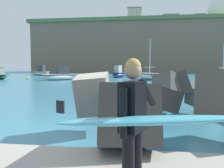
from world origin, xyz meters
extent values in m
plane|color=teal|center=(0.00, 0.00, 0.00)|extent=(400.00, 400.00, 0.00)
cube|color=#4C4944|center=(3.76, -0.22, 1.26)|extent=(1.59, 1.66, 1.22)
cube|color=#605B56|center=(2.88, 4.42, 0.88)|extent=(1.19, 1.26, 1.18)
cube|color=#3D3A38|center=(3.07, 3.20, 1.20)|extent=(1.19, 1.15, 1.23)
cube|color=#605B56|center=(3.91, 3.08, 0.82)|extent=(1.02, 1.21, 1.10)
cube|color=#3D3A38|center=(1.31, -1.50, 0.83)|extent=(1.48, 1.99, 1.61)
cube|color=#4C4944|center=(2.65, 2.85, 1.22)|extent=(1.19, 1.37, 1.19)
cube|color=slate|center=(0.27, 0.09, 1.13)|extent=(1.04, 1.04, 1.31)
cube|color=#3D3A38|center=(2.42, 1.12, 0.90)|extent=(1.08, 1.08, 0.92)
cylinder|color=black|center=(1.58, -3.47, 0.69)|extent=(0.15, 0.15, 0.90)
cube|color=black|center=(1.54, -3.58, 1.44)|extent=(0.34, 0.43, 0.60)
sphere|color=#A87A5B|center=(1.54, -3.58, 1.87)|extent=(0.21, 0.21, 0.21)
sphere|color=tan|center=(1.54, -3.58, 1.92)|extent=(0.19, 0.19, 0.19)
cylinder|color=black|center=(1.72, -3.25, 1.56)|extent=(0.28, 0.52, 0.41)
cylinder|color=black|center=(1.45, -3.81, 1.40)|extent=(0.09, 0.09, 0.56)
ellipsoid|color=#4CB2CC|center=(1.51, -3.92, 1.34)|extent=(2.08, 1.09, 0.37)
cube|color=black|center=(0.63, -3.57, 1.41)|extent=(0.12, 0.06, 0.16)
ellipsoid|color=#EAC64C|center=(14.46, 31.18, 0.44)|extent=(2.71, 4.48, 0.89)
cube|color=#AF9539|center=(14.46, 31.18, 0.85)|extent=(2.49, 4.12, 0.10)
cylinder|color=silver|center=(14.52, 30.88, 3.18)|extent=(0.12, 0.12, 4.60)
cylinder|color=silver|center=(14.52, 30.88, 1.79)|extent=(0.55, 2.48, 0.08)
ellipsoid|color=beige|center=(-21.70, 43.69, 0.49)|extent=(4.69, 2.27, 0.98)
cube|color=#9C9991|center=(-21.70, 43.69, 0.94)|extent=(4.31, 2.08, 0.10)
cube|color=#33383D|center=(-21.36, 43.66, 1.66)|extent=(1.46, 1.21, 1.36)
cube|color=#334C5B|center=(-21.36, 43.66, 2.40)|extent=(1.32, 1.09, 0.12)
ellipsoid|color=navy|center=(-2.37, 35.95, 0.45)|extent=(3.19, 4.43, 0.90)
cube|color=navy|center=(-2.37, 35.95, 0.86)|extent=(2.93, 4.08, 0.10)
cube|color=#B7B2A8|center=(-2.51, 35.67, 1.58)|extent=(1.37, 1.53, 1.37)
cube|color=#334C5B|center=(-2.51, 35.67, 2.33)|extent=(1.24, 1.38, 0.12)
ellipsoid|color=white|center=(-10.27, 26.02, 0.45)|extent=(5.38, 5.01, 0.90)
cube|color=#ACACAC|center=(-10.27, 26.02, 0.86)|extent=(4.95, 4.61, 0.10)
cube|color=#33383D|center=(-9.95, 26.31, 1.40)|extent=(1.93, 1.86, 1.01)
cube|color=#334C5B|center=(-9.95, 26.31, 1.97)|extent=(1.74, 1.68, 0.12)
ellipsoid|color=white|center=(2.83, 28.33, 0.52)|extent=(3.92, 5.13, 1.04)
cube|color=#ACACAC|center=(2.83, 28.33, 1.00)|extent=(3.61, 4.72, 0.10)
cylinder|color=silver|center=(3.02, 28.01, 3.57)|extent=(0.12, 0.12, 5.05)
cylinder|color=silver|center=(3.02, 28.01, 1.94)|extent=(1.56, 2.62, 0.08)
sphere|color=yellow|center=(-16.55, 27.97, 0.22)|extent=(0.44, 0.44, 0.44)
cube|color=#756651|center=(17.86, 89.46, 8.69)|extent=(108.97, 41.92, 17.39)
cube|color=#567547|center=(17.86, 89.46, 17.99)|extent=(111.15, 42.76, 1.20)
cylinder|color=silver|center=(33.34, 93.15, 20.32)|extent=(4.97, 4.97, 3.47)
sphere|color=white|center=(33.34, 93.15, 26.36)|extent=(8.60, 8.60, 8.60)
cube|color=#B2ADA3|center=(-3.05, 97.51, 20.68)|extent=(5.46, 4.27, 4.18)
cube|color=#66564C|center=(-3.05, 97.51, 22.92)|extent=(5.73, 4.48, 0.30)
cube|color=silver|center=(26.91, 98.31, 21.64)|extent=(4.59, 5.36, 6.10)
cube|color=#66564C|center=(26.91, 98.31, 24.84)|extent=(4.82, 5.63, 0.30)
cube|color=beige|center=(14.03, 93.90, 21.13)|extent=(6.37, 7.38, 5.09)
cube|color=#66564C|center=(14.03, 93.90, 23.83)|extent=(6.69, 7.75, 0.30)
cube|color=#B2ADA3|center=(-0.84, 83.68, 21.63)|extent=(5.22, 4.31, 6.08)
cube|color=#66564C|center=(-0.84, 83.68, 24.82)|extent=(5.48, 4.52, 0.30)
camera|label=1|loc=(1.63, -6.25, 1.91)|focal=35.93mm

